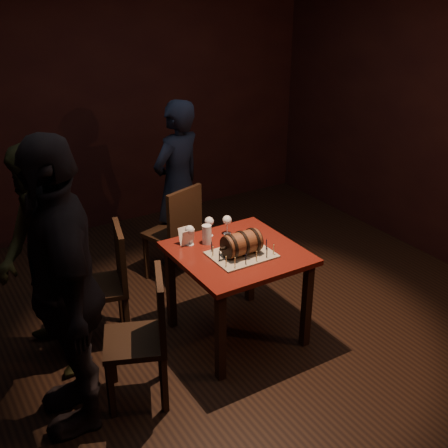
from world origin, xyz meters
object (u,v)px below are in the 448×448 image
object	(u,v)px
pub_table	(237,264)
wine_glass_left	(190,231)
pint_of_ale	(207,235)
person_left_rear	(47,262)
barrel_cake	(242,243)
chair_left_rear	(109,278)
wine_glass_mid	(209,222)
chair_left_front	(147,331)
person_left_front	(64,288)
person_back	(178,184)
wine_glass_right	(227,221)
chair_back	(177,229)

from	to	relation	value
pub_table	wine_glass_left	world-z (taller)	wine_glass_left
pint_of_ale	person_left_rear	distance (m)	1.17
barrel_cake	chair_left_rear	xyz separation A→B (m)	(-0.82, 0.58, -0.33)
wine_glass_mid	wine_glass_left	bearing A→B (deg)	-163.98
pub_table	chair_left_rear	xyz separation A→B (m)	(-0.83, 0.50, -0.12)
pub_table	chair_left_front	distance (m)	0.93
barrel_cake	chair_left_rear	world-z (taller)	barrel_cake
wine_glass_mid	chair_left_front	xyz separation A→B (m)	(-0.83, -0.60, -0.34)
chair_left_rear	person_left_front	size ratio (longest dim) A/B	0.49
wine_glass_left	chair_left_front	world-z (taller)	chair_left_front
wine_glass_left	person_left_rear	xyz separation A→B (m)	(-1.04, 0.13, -0.03)
barrel_cake	chair_left_rear	bearing A→B (deg)	144.75
pub_table	chair_left_rear	world-z (taller)	chair_left_rear
chair_left_front	person_left_front	xyz separation A→B (m)	(-0.47, 0.08, 0.43)
pint_of_ale	wine_glass_left	bearing A→B (deg)	160.35
barrel_cake	person_left_front	distance (m)	1.34
chair_left_rear	person_back	xyz separation A→B (m)	(1.03, 0.85, 0.28)
pub_table	wine_glass_right	distance (m)	0.37
wine_glass_right	person_back	world-z (taller)	person_back
pint_of_ale	person_left_front	xyz separation A→B (m)	(-1.21, -0.42, 0.13)
chair_left_rear	person_back	world-z (taller)	person_back
person_back	pint_of_ale	bearing A→B (deg)	52.42
person_left_front	wine_glass_mid	bearing A→B (deg)	121.58
pint_of_ale	chair_left_front	world-z (taller)	chair_left_front
pub_table	person_back	distance (m)	1.38
barrel_cake	person_left_front	world-z (taller)	person_left_front
wine_glass_mid	chair_left_rear	size ratio (longest dim) A/B	0.17
wine_glass_mid	person_back	size ratio (longest dim) A/B	0.10
barrel_cake	person_back	distance (m)	1.44
wine_glass_right	chair_left_rear	world-z (taller)	chair_left_rear
wine_glass_left	person_back	bearing A→B (deg)	67.17
pint_of_ale	chair_left_front	size ratio (longest dim) A/B	0.16
barrel_cake	person_back	world-z (taller)	person_back
person_left_rear	person_back	bearing A→B (deg)	118.18
chair_back	person_back	size ratio (longest dim) A/B	0.58
wine_glass_right	person_left_rear	xyz separation A→B (m)	(-1.37, 0.12, -0.03)
chair_back	person_left_rear	bearing A→B (deg)	-155.03
chair_left_rear	person_left_front	bearing A→B (deg)	-126.10
barrel_cake	wine_glass_right	distance (m)	0.37
wine_glass_right	chair_back	bearing A→B (deg)	96.20
person_back	chair_back	bearing A→B (deg)	39.47
person_left_front	chair_left_rear	bearing A→B (deg)	153.53
chair_left_front	wine_glass_left	bearing A→B (deg)	41.27
chair_left_rear	person_left_front	world-z (taller)	person_left_front
chair_back	person_left_rear	size ratio (longest dim) A/B	0.55
wine_glass_right	pint_of_ale	bearing A→B (deg)	-166.10
wine_glass_left	wine_glass_mid	bearing A→B (deg)	16.02
pint_of_ale	chair_left_front	distance (m)	0.95
wine_glass_right	chair_back	world-z (taller)	chair_back
wine_glass_left	person_back	world-z (taller)	person_back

